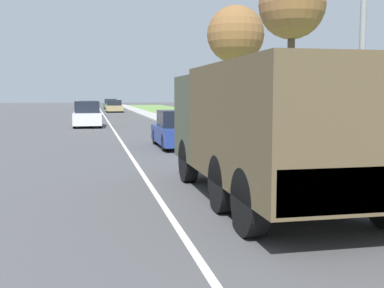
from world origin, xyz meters
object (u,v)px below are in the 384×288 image
(car_second_ahead, at_px, (87,115))
(car_nearest_ahead, at_px, (180,130))
(car_third_ahead, at_px, (89,109))
(car_fourth_ahead, at_px, (114,107))
(military_truck, at_px, (271,124))
(car_farthest_ahead, at_px, (111,104))

(car_second_ahead, bearing_deg, car_nearest_ahead, -74.17)
(car_third_ahead, bearing_deg, car_nearest_ahead, -82.58)
(car_second_ahead, bearing_deg, car_fourth_ahead, 83.53)
(military_truck, xyz_separation_m, car_farthest_ahead, (-0.56, 62.39, -0.86))
(car_farthest_ahead, bearing_deg, car_fourth_ahead, -90.54)
(car_fourth_ahead, bearing_deg, car_second_ahead, -96.47)
(military_truck, distance_m, car_third_ahead, 38.43)
(car_fourth_ahead, bearing_deg, car_nearest_ahead, -88.89)
(car_third_ahead, bearing_deg, car_fourth_ahead, 75.12)
(military_truck, bearing_deg, car_farthest_ahead, 90.51)
(military_truck, bearing_deg, car_fourth_ahead, 90.80)
(car_nearest_ahead, relative_size, car_second_ahead, 0.98)
(car_nearest_ahead, xyz_separation_m, car_farthest_ahead, (-0.63, 52.33, -0.00))
(car_second_ahead, height_order, car_farthest_ahead, car_second_ahead)
(car_second_ahead, relative_size, car_third_ahead, 1.00)
(car_third_ahead, relative_size, car_fourth_ahead, 0.96)
(car_farthest_ahead, bearing_deg, car_nearest_ahead, -89.31)
(military_truck, bearing_deg, car_nearest_ahead, 89.59)
(car_nearest_ahead, height_order, car_third_ahead, car_third_ahead)
(car_nearest_ahead, relative_size, car_third_ahead, 0.97)
(car_second_ahead, relative_size, car_fourth_ahead, 0.96)
(car_nearest_ahead, height_order, car_farthest_ahead, car_nearest_ahead)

